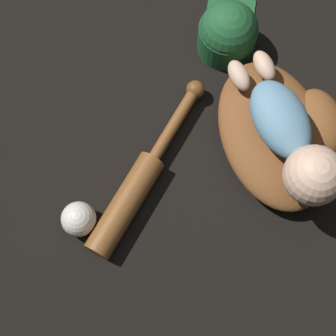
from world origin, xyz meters
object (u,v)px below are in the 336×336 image
object	(u,v)px
baseball_glove	(281,132)
baseball_bat	(137,185)
baseball_cap	(228,33)
baby_figure	(294,143)
baseball	(79,219)

from	to	relation	value
baseball_glove	baseball_bat	distance (m)	0.33
baseball_bat	baseball_cap	bearing A→B (deg)	125.19
baby_figure	baseball_glove	bearing A→B (deg)	159.50
baseball_cap	baseball	bearing A→B (deg)	-61.93
baseball_bat	baby_figure	bearing A→B (deg)	75.28
baby_figure	baseball_bat	world-z (taller)	baby_figure
baseball_glove	baseball_bat	size ratio (longest dim) A/B	1.01
baseball_bat	baseball	world-z (taller)	baseball
baseball_glove	baseball	size ratio (longest dim) A/B	5.27
baseball_glove	baseball_bat	bearing A→B (deg)	-94.68
baseball_bat	baseball	xyz separation A→B (m)	(0.02, -0.14, 0.01)
baseball_glove	baseball_cap	xyz separation A→B (m)	(-0.26, 0.00, 0.01)
baseball	baseball_cap	distance (m)	0.53
baby_figure	baseball_cap	xyz separation A→B (m)	(-0.31, 0.02, -0.08)
baby_figure	baseball_cap	size ratio (longest dim) A/B	1.73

